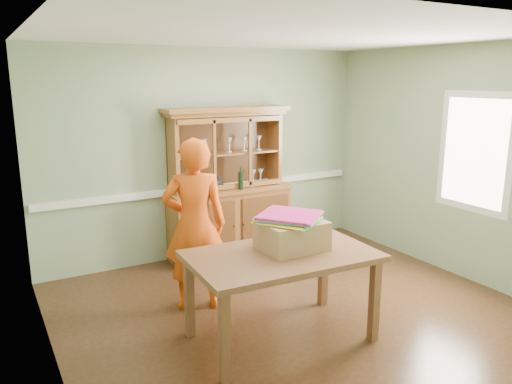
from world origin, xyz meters
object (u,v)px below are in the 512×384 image
china_hutch (229,205)px  dining_table (282,263)px  cardboard_box (292,235)px  person (195,225)px

china_hutch → dining_table: size_ratio=1.17×
cardboard_box → china_hutch: bearing=78.6°
dining_table → cardboard_box: cardboard_box is taller
china_hutch → cardboard_box: size_ratio=3.50×
cardboard_box → person: person is taller
china_hutch → dining_table: china_hutch is taller
china_hutch → person: china_hutch is taller
china_hutch → dining_table: bearing=-104.6°
china_hutch → cardboard_box: bearing=-101.4°
person → dining_table: bearing=132.9°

